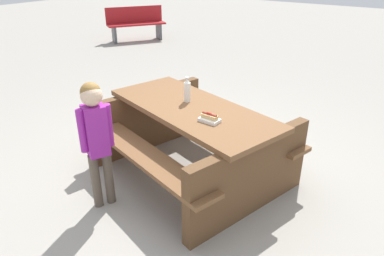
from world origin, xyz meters
TOP-DOWN VIEW (x-y plane):
  - ground_plane at (0.00, 0.00)m, footprint 30.00×30.00m
  - picnic_table at (0.00, 0.00)m, footprint 2.12×1.84m
  - soda_bottle at (-0.12, 0.09)m, footprint 0.07×0.07m
  - hotdog_tray at (0.31, -0.19)m, footprint 0.18×0.12m
  - child_in_coat at (-0.38, -0.86)m, footprint 0.22×0.26m
  - park_bench_mid at (-4.87, 4.47)m, footprint 1.15×1.48m

SIDE VIEW (x-z plane):
  - ground_plane at x=0.00m, z-range 0.00..0.00m
  - picnic_table at x=0.00m, z-range 0.07..0.82m
  - park_bench_mid at x=-4.87m, z-range 0.02..0.87m
  - child_in_coat at x=-0.38m, z-range 0.16..1.32m
  - hotdog_tray at x=0.31m, z-range 0.74..0.82m
  - soda_bottle at x=-0.12m, z-range 0.74..0.99m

